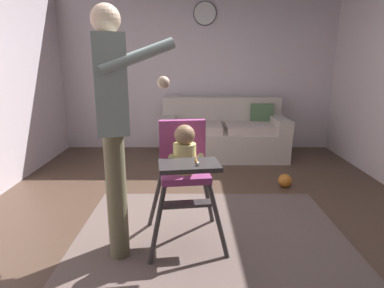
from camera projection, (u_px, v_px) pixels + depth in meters
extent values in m
cube|color=#4F392C|center=(204.00, 238.00, 2.71)|extent=(5.88, 7.17, 0.10)
cube|color=silver|center=(199.00, 66.00, 5.10)|extent=(5.08, 0.06, 2.65)
cube|color=#66544E|center=(216.00, 273.00, 2.17)|extent=(2.19, 2.71, 0.01)
cube|color=beige|center=(224.00, 144.00, 4.81)|extent=(1.80, 0.84, 0.40)
cube|color=beige|center=(223.00, 112.00, 5.02)|extent=(1.80, 0.22, 0.46)
cube|color=beige|center=(170.00, 124.00, 4.74)|extent=(0.20, 0.84, 0.20)
cube|color=beige|center=(280.00, 124.00, 4.73)|extent=(0.20, 0.84, 0.20)
cube|color=beige|center=(199.00, 128.00, 4.70)|extent=(0.69, 0.60, 0.11)
cube|color=beige|center=(251.00, 128.00, 4.70)|extent=(0.69, 0.60, 0.11)
cube|color=#4C6B47|center=(263.00, 115.00, 4.90)|extent=(0.35, 0.16, 0.34)
cylinder|color=#373333|center=(159.00, 225.00, 2.29)|extent=(0.15, 0.18, 0.54)
cylinder|color=#373333|center=(220.00, 221.00, 2.34)|extent=(0.18, 0.15, 0.54)
cylinder|color=#373333|center=(157.00, 199.00, 2.71)|extent=(0.18, 0.15, 0.54)
cylinder|color=#373333|center=(209.00, 197.00, 2.76)|extent=(0.15, 0.18, 0.54)
cube|color=#933A76|center=(186.00, 174.00, 2.45)|extent=(0.40, 0.40, 0.05)
cube|color=#933A76|center=(184.00, 143.00, 2.55)|extent=(0.37, 0.12, 0.37)
cube|color=#373333|center=(191.00, 165.00, 2.13)|extent=(0.43, 0.31, 0.03)
cube|color=#373333|center=(188.00, 204.00, 2.40)|extent=(0.41, 0.15, 0.02)
cylinder|color=#DAC97D|center=(186.00, 158.00, 2.40)|extent=(0.19, 0.19, 0.22)
sphere|color=#997051|center=(186.00, 135.00, 2.35)|extent=(0.15, 0.15, 0.15)
cylinder|color=#DAC97D|center=(172.00, 159.00, 2.35)|extent=(0.06, 0.15, 0.10)
cylinder|color=#DAC97D|center=(201.00, 158.00, 2.37)|extent=(0.06, 0.15, 0.10)
cylinder|color=#C67A23|center=(198.00, 162.00, 2.13)|extent=(0.03, 0.13, 0.01)
cube|color=white|center=(199.00, 164.00, 2.08)|extent=(0.01, 0.03, 0.02)
cylinder|color=#706A4D|center=(118.00, 197.00, 2.28)|extent=(0.14, 0.14, 0.92)
cylinder|color=#706A4D|center=(117.00, 190.00, 2.39)|extent=(0.14, 0.14, 0.92)
cube|color=#90A09B|center=(111.00, 84.00, 2.14)|extent=(0.31, 0.44, 0.63)
sphere|color=beige|center=(107.00, 19.00, 2.04)|extent=(0.19, 0.19, 0.19)
cylinder|color=#90A09B|center=(139.00, 56.00, 1.98)|extent=(0.48, 0.21, 0.23)
sphere|color=beige|center=(165.00, 82.00, 2.06)|extent=(0.08, 0.08, 0.08)
cylinder|color=#90A09B|center=(109.00, 82.00, 2.37)|extent=(0.07, 0.07, 0.57)
sphere|color=orange|center=(287.00, 181.00, 3.66)|extent=(0.15, 0.15, 0.15)
cylinder|color=white|center=(207.00, 13.00, 4.86)|extent=(0.33, 0.03, 0.33)
cylinder|color=black|center=(207.00, 13.00, 4.87)|extent=(0.35, 0.02, 0.35)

